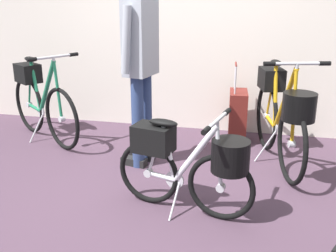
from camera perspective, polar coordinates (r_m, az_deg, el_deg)
ground_plane at (r=3.11m, az=-3.45°, el=-11.30°), size 6.09×6.09×0.00m
back_wall at (r=4.58m, az=3.23°, el=16.50°), size 6.09×0.10×2.76m
folding_bike_foreground at (r=2.88m, az=3.04°, el=-4.89°), size 1.04×0.53×0.75m
display_bike_left at (r=4.54m, az=-17.42°, el=3.56°), size 1.15×0.80×0.95m
display_bike_right at (r=3.76m, az=15.52°, el=1.77°), size 0.56×1.43×1.02m
visitor_near_wall at (r=3.57m, az=-3.89°, el=9.69°), size 0.32×0.53×1.73m
rolling_suitcase at (r=4.36m, az=9.71°, el=1.49°), size 0.21×0.37×0.83m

